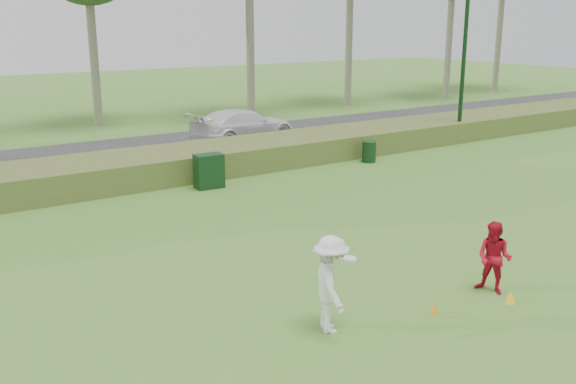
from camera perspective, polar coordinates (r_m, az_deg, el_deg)
ground at (r=12.95m, az=10.09°, el=-9.42°), size 120.00×120.00×0.00m
reed_strip at (r=22.53m, az=-11.47°, el=2.30°), size 80.00×3.00×0.90m
park_road at (r=27.21m, az=-15.53°, el=3.33°), size 80.00×6.00×0.06m
lamp_post at (r=29.56m, az=15.63°, el=15.09°), size 0.70×0.70×8.18m
player_white at (r=11.25m, az=3.82°, el=-8.20°), size 1.05×1.29×1.75m
player_red at (r=13.45m, az=17.86°, el=-5.59°), size 0.75×0.85×1.47m
cone_orange at (r=12.49m, az=12.88°, el=-10.05°), size 0.17×0.17×0.19m
cone_yellow at (r=13.31m, az=19.18°, el=-8.79°), size 0.22×0.22×0.24m
utility_cabinet at (r=20.96m, az=-7.04°, el=1.85°), size 0.93×0.63×1.12m
trash_bin at (r=24.88m, az=7.21°, el=3.57°), size 0.61×0.61×0.80m
car_right at (r=28.56m, az=-4.06°, el=5.92°), size 5.23×2.67×1.45m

